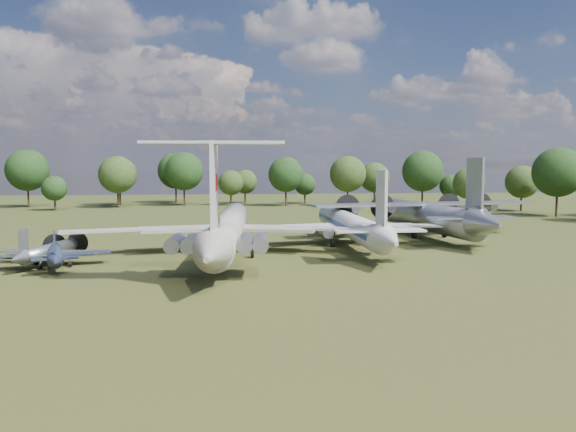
{
  "coord_description": "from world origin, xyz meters",
  "views": [
    {
      "loc": [
        1.7,
        -73.78,
        11.77
      ],
      "look_at": [
        9.52,
        -0.58,
        5.0
      ],
      "focal_mm": 35.0,
      "sensor_mm": 36.0,
      "label": 1
    }
  ],
  "objects_px": {
    "il62_airliner": "(228,234)",
    "person_on_il62": "(218,218)",
    "an12_transport": "(426,220)",
    "small_prop_west": "(55,257)",
    "small_prop_northwest": "(49,254)",
    "tu104_jet": "(350,229)"
  },
  "relations": [
    {
      "from": "an12_transport",
      "to": "il62_airliner",
      "type": "bearing_deg",
      "value": -162.36
    },
    {
      "from": "an12_transport",
      "to": "person_on_il62",
      "type": "height_order",
      "value": "person_on_il62"
    },
    {
      "from": "person_on_il62",
      "to": "an12_transport",
      "type": "bearing_deg",
      "value": -131.75
    },
    {
      "from": "an12_transport",
      "to": "small_prop_northwest",
      "type": "bearing_deg",
      "value": -167.26
    },
    {
      "from": "il62_airliner",
      "to": "person_on_il62",
      "type": "relative_size",
      "value": 33.69
    },
    {
      "from": "an12_transport",
      "to": "small_prop_northwest",
      "type": "xyz_separation_m",
      "value": [
        -53.03,
        -19.28,
        -1.56
      ]
    },
    {
      "from": "il62_airliner",
      "to": "person_on_il62",
      "type": "bearing_deg",
      "value": -90.0
    },
    {
      "from": "il62_airliner",
      "to": "small_prop_west",
      "type": "xyz_separation_m",
      "value": [
        -19.69,
        -6.73,
        -1.51
      ]
    },
    {
      "from": "an12_transport",
      "to": "small_prop_west",
      "type": "bearing_deg",
      "value": -164.59
    },
    {
      "from": "an12_transport",
      "to": "small_prop_northwest",
      "type": "relative_size",
      "value": 2.55
    },
    {
      "from": "tu104_jet",
      "to": "small_prop_west",
      "type": "distance_m",
      "value": 39.77
    },
    {
      "from": "il62_airliner",
      "to": "small_prop_northwest",
      "type": "distance_m",
      "value": 21.54
    },
    {
      "from": "il62_airliner",
      "to": "person_on_il62",
      "type": "xyz_separation_m",
      "value": [
        -1.02,
        -15.26,
        3.56
      ]
    },
    {
      "from": "il62_airliner",
      "to": "an12_transport",
      "type": "height_order",
      "value": "an12_transport"
    },
    {
      "from": "small_prop_west",
      "to": "person_on_il62",
      "type": "distance_m",
      "value": 21.14
    },
    {
      "from": "tu104_jet",
      "to": "an12_transport",
      "type": "relative_size",
      "value": 1.12
    },
    {
      "from": "il62_airliner",
      "to": "person_on_il62",
      "type": "height_order",
      "value": "person_on_il62"
    },
    {
      "from": "an12_transport",
      "to": "small_prop_west",
      "type": "xyz_separation_m",
      "value": [
        -51.69,
        -21.58,
        -1.55
      ]
    },
    {
      "from": "tu104_jet",
      "to": "an12_transport",
      "type": "height_order",
      "value": "an12_transport"
    },
    {
      "from": "il62_airliner",
      "to": "small_prop_northwest",
      "type": "xyz_separation_m",
      "value": [
        -21.02,
        -4.43,
        -1.52
      ]
    },
    {
      "from": "an12_transport",
      "to": "person_on_il62",
      "type": "relative_size",
      "value": 25.43
    },
    {
      "from": "small_prop_northwest",
      "to": "an12_transport",
      "type": "bearing_deg",
      "value": 31.25
    }
  ]
}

